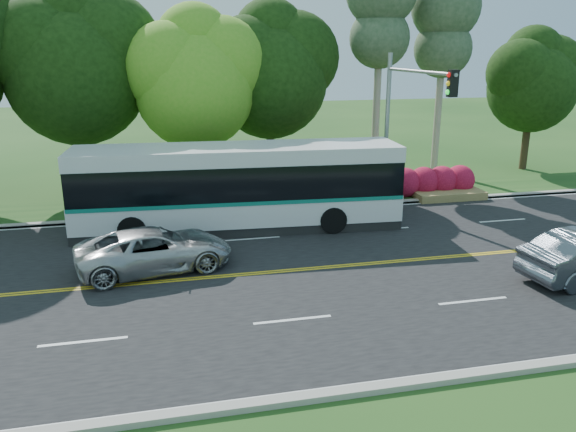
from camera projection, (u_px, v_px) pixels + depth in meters
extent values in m
plane|color=#1D4517|center=(283.00, 271.00, 18.87)|extent=(120.00, 120.00, 0.00)
cube|color=black|center=(283.00, 271.00, 18.86)|extent=(60.00, 14.00, 0.02)
cube|color=#9F9A8F|center=(250.00, 211.00, 25.52)|extent=(60.00, 0.30, 0.15)
cube|color=#9F9A8F|center=(353.00, 391.00, 12.17)|extent=(60.00, 0.30, 0.15)
cube|color=#1D4517|center=(244.00, 201.00, 27.26)|extent=(60.00, 4.00, 0.10)
cube|color=gold|center=(284.00, 272.00, 18.79)|extent=(57.00, 0.10, 0.00)
cube|color=gold|center=(283.00, 270.00, 18.94)|extent=(57.00, 0.10, 0.00)
cube|color=silver|center=(83.00, 342.00, 14.33)|extent=(2.20, 0.12, 0.00)
cube|color=silver|center=(293.00, 320.00, 15.49)|extent=(2.20, 0.12, 0.00)
cube|color=silver|center=(473.00, 301.00, 16.64)|extent=(2.20, 0.12, 0.00)
cube|color=silver|center=(106.00, 249.00, 20.87)|extent=(2.20, 0.12, 0.00)
cube|color=silver|center=(252.00, 239.00, 22.02)|extent=(2.20, 0.12, 0.00)
cube|color=silver|center=(384.00, 229.00, 23.18)|extent=(2.20, 0.12, 0.00)
cube|color=silver|center=(502.00, 220.00, 24.34)|extent=(2.20, 0.12, 0.00)
cube|color=silver|center=(251.00, 214.00, 25.26)|extent=(57.00, 0.12, 0.00)
cube|color=silver|center=(349.00, 386.00, 12.46)|extent=(57.00, 0.12, 0.00)
cylinder|color=black|center=(86.00, 161.00, 27.98)|extent=(0.44, 0.44, 3.60)
sphere|color=black|center=(77.00, 76.00, 26.79)|extent=(6.60, 6.60, 6.60)
sphere|color=black|center=(107.00, 47.00, 27.00)|extent=(5.28, 5.28, 5.28)
sphere|color=black|center=(43.00, 51.00, 25.99)|extent=(4.95, 4.95, 4.95)
sphere|color=black|center=(74.00, 22.00, 26.47)|extent=(4.29, 4.29, 4.29)
cylinder|color=black|center=(198.00, 163.00, 28.25)|extent=(0.44, 0.44, 3.24)
sphere|color=#57A321|center=(195.00, 89.00, 27.20)|extent=(5.80, 5.80, 5.80)
sphere|color=#57A321|center=(220.00, 64.00, 27.42)|extent=(4.64, 4.64, 4.64)
sphere|color=#57A321|center=(169.00, 68.00, 26.47)|extent=(4.35, 4.35, 4.35)
sphere|color=#57A321|center=(194.00, 43.00, 26.96)|extent=(3.77, 3.77, 3.77)
cylinder|color=black|center=(271.00, 153.00, 30.47)|extent=(0.44, 0.44, 3.42)
sphere|color=black|center=(270.00, 81.00, 29.37)|extent=(6.00, 6.00, 6.00)
sphere|color=black|center=(294.00, 57.00, 29.59)|extent=(4.80, 4.80, 4.80)
sphere|color=black|center=(247.00, 61.00, 28.63)|extent=(4.50, 4.50, 4.50)
sphere|color=black|center=(270.00, 36.00, 29.11)|extent=(3.90, 3.90, 3.90)
cylinder|color=#AB9D8A|center=(377.00, 91.00, 30.81)|extent=(0.40, 0.40, 9.80)
sphere|color=#314D30|center=(380.00, 38.00, 30.00)|extent=(3.23, 3.23, 3.23)
cylinder|color=#AB9D8A|center=(439.00, 96.00, 32.22)|extent=(0.40, 0.40, 9.10)
sphere|color=#314D30|center=(443.00, 49.00, 31.47)|extent=(3.23, 3.23, 3.23)
sphere|color=#314D30|center=(446.00, 7.00, 30.83)|extent=(3.80, 3.80, 3.80)
cylinder|color=black|center=(525.00, 144.00, 34.35)|extent=(0.44, 0.44, 3.06)
sphere|color=black|center=(532.00, 88.00, 33.38)|extent=(5.20, 5.20, 5.20)
sphere|color=black|center=(548.00, 70.00, 33.61)|extent=(4.16, 4.16, 4.16)
sphere|color=black|center=(520.00, 73.00, 32.72)|extent=(3.90, 3.90, 3.90)
sphere|color=black|center=(533.00, 54.00, 33.22)|extent=(3.38, 3.38, 3.38)
sphere|color=maroon|center=(308.00, 188.00, 26.94)|extent=(1.50, 1.50, 1.50)
sphere|color=maroon|center=(328.00, 187.00, 27.15)|extent=(1.50, 1.50, 1.50)
sphere|color=maroon|center=(348.00, 186.00, 27.36)|extent=(1.50, 1.50, 1.50)
sphere|color=maroon|center=(367.00, 185.00, 27.57)|extent=(1.50, 1.50, 1.50)
sphere|color=maroon|center=(386.00, 184.00, 27.78)|extent=(1.50, 1.50, 1.50)
sphere|color=maroon|center=(405.00, 183.00, 27.99)|extent=(1.50, 1.50, 1.50)
sphere|color=maroon|center=(423.00, 182.00, 28.20)|extent=(1.50, 1.50, 1.50)
sphere|color=maroon|center=(442.00, 181.00, 28.41)|extent=(1.50, 1.50, 1.50)
sphere|color=maroon|center=(460.00, 180.00, 28.62)|extent=(1.50, 1.50, 1.50)
cube|color=olive|center=(449.00, 195.00, 27.82)|extent=(3.50, 1.40, 0.40)
cylinder|color=#93969B|center=(387.00, 131.00, 26.04)|extent=(0.20, 0.20, 7.00)
cylinder|color=#93969B|center=(419.00, 72.00, 22.43)|extent=(0.14, 6.00, 0.14)
cube|color=black|center=(453.00, 83.00, 19.90)|extent=(0.32, 0.28, 0.95)
sphere|color=red|center=(449.00, 75.00, 19.78)|extent=(0.18, 0.18, 0.18)
sphere|color=yellow|center=(448.00, 84.00, 19.87)|extent=(0.18, 0.18, 0.18)
sphere|color=#19D833|center=(448.00, 92.00, 19.95)|extent=(0.18, 0.18, 0.18)
cube|color=silver|center=(239.00, 206.00, 23.11)|extent=(13.25, 3.55, 1.08)
cube|color=black|center=(238.00, 178.00, 22.76)|extent=(13.18, 3.59, 1.35)
cube|color=silver|center=(238.00, 154.00, 22.47)|extent=(13.25, 3.55, 0.61)
cube|color=#0C7161|center=(239.00, 195.00, 22.97)|extent=(13.18, 3.60, 0.15)
cube|color=black|center=(70.00, 181.00, 21.72)|extent=(0.21, 2.56, 1.86)
cube|color=#19E54C|center=(67.00, 154.00, 21.42)|extent=(0.15, 1.67, 0.24)
cube|color=black|center=(240.00, 223.00, 23.32)|extent=(13.24, 3.44, 0.38)
cylinder|color=black|center=(132.00, 230.00, 21.34)|extent=(1.11, 0.37, 1.09)
cylinder|color=black|center=(138.00, 211.00, 23.80)|extent=(1.11, 0.37, 1.09)
cylinder|color=black|center=(333.00, 220.00, 22.55)|extent=(1.11, 0.37, 1.09)
cylinder|color=black|center=(319.00, 203.00, 25.02)|extent=(1.11, 0.37, 1.09)
imported|color=#B4B7B9|center=(155.00, 250.00, 18.79)|extent=(5.49, 3.29, 1.43)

